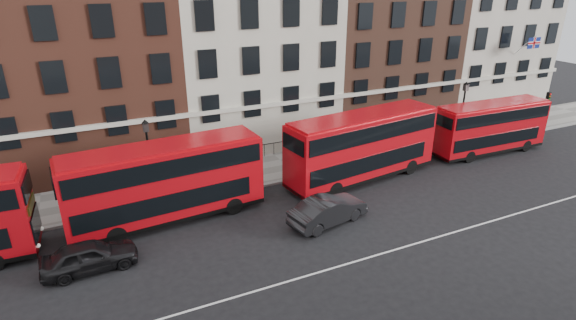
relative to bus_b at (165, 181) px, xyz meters
name	(u,v)px	position (x,y,z in m)	size (l,w,h in m)	color
ground	(364,234)	(9.54, -6.19, -2.51)	(120.00, 120.00, 0.00)	black
pavement	(286,165)	(9.54, 4.31, -2.44)	(80.00, 5.00, 0.15)	slate
kerb	(300,178)	(9.54, 1.81, -2.43)	(80.00, 0.30, 0.16)	gray
road_centre_line	(386,252)	(9.54, -8.19, -2.51)	(70.00, 0.12, 0.01)	white
building_terrace	(243,17)	(9.23, 11.69, 7.73)	(64.00, 11.95, 22.00)	beige
bus_b	(165,181)	(0.00, 0.00, 0.00)	(11.31, 3.50, 4.68)	#B80911
bus_c	(362,145)	(13.33, 0.00, 0.05)	(11.62, 4.20, 4.78)	#B80911
bus_d	(490,126)	(25.43, 0.00, -0.29)	(9.93, 2.68, 4.14)	#B80911
car_rear	(89,256)	(-4.43, -3.22, -1.75)	(1.79, 4.45, 1.52)	black
car_front	(328,210)	(8.31, -4.25, -1.70)	(1.71, 4.90, 1.61)	black
lamp_post_left	(149,157)	(-0.37, 2.68, 0.57)	(0.44, 0.44, 5.33)	black
lamp_post_right	(462,110)	(24.49, 2.17, 0.57)	(0.44, 0.44, 5.33)	black
traffic_light	(546,102)	(35.21, 2.46, -0.06)	(0.25, 0.45, 3.27)	black
iron_railings	(274,149)	(9.54, 6.51, -1.86)	(6.60, 0.06, 1.00)	black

